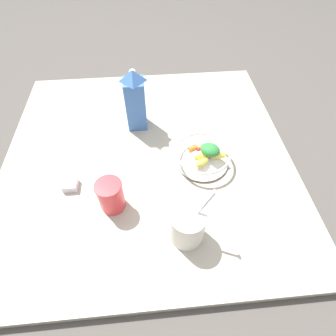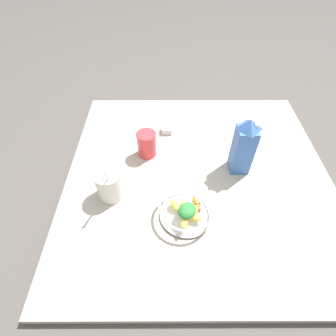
% 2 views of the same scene
% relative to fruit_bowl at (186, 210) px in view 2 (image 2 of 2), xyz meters
% --- Properties ---
extents(ground_plane, '(6.00, 6.00, 0.00)m').
position_rel_fruit_bowl_xyz_m(ground_plane, '(0.22, -0.07, -0.07)').
color(ground_plane, '#4C4742').
extents(countertop, '(1.17, 1.17, 0.03)m').
position_rel_fruit_bowl_xyz_m(countertop, '(0.22, -0.07, -0.06)').
color(countertop, '#B2A893').
rests_on(countertop, ground_plane).
extents(fruit_bowl, '(0.22, 0.22, 0.09)m').
position_rel_fruit_bowl_xyz_m(fruit_bowl, '(0.00, 0.00, 0.00)').
color(fruit_bowl, silver).
rests_on(fruit_bowl, countertop).
extents(milk_carton, '(0.08, 0.08, 0.27)m').
position_rel_fruit_bowl_xyz_m(milk_carton, '(0.25, -0.25, 0.10)').
color(milk_carton, '#3D6BB2').
rests_on(milk_carton, countertop).
extents(yogurt_tub, '(0.13, 0.11, 0.23)m').
position_rel_fruit_bowl_xyz_m(yogurt_tub, '(0.11, 0.30, 0.03)').
color(yogurt_tub, silver).
rests_on(yogurt_tub, countertop).
extents(drinking_cup, '(0.09, 0.09, 0.12)m').
position_rel_fruit_bowl_xyz_m(drinking_cup, '(0.35, 0.17, 0.02)').
color(drinking_cup, '#DB383D').
rests_on(drinking_cup, countertop).
extents(spice_jar, '(0.05, 0.05, 0.03)m').
position_rel_fruit_bowl_xyz_m(spice_jar, '(0.51, 0.07, -0.03)').
color(spice_jar, silver).
rests_on(spice_jar, countertop).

